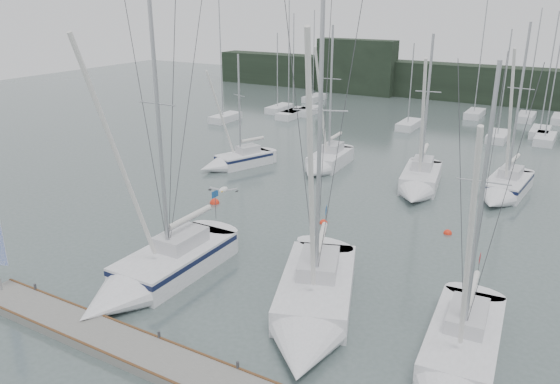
{
  "coord_description": "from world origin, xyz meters",
  "views": [
    {
      "loc": [
        12.23,
        -18.4,
        13.92
      ],
      "look_at": [
        -1.37,
        5.0,
        4.24
      ],
      "focal_mm": 35.0,
      "sensor_mm": 36.0,
      "label": 1
    }
  ],
  "objects": [
    {
      "name": "buoy_c",
      "position": [
        -10.18,
        10.83,
        0.0
      ],
      "size": [
        0.69,
        0.69,
        0.69
      ],
      "primitive_type": "sphere",
      "color": "red",
      "rests_on": "ground"
    },
    {
      "name": "sailboat_near_left",
      "position": [
        -5.79,
        -0.44,
        0.65
      ],
      "size": [
        3.2,
        10.41,
        15.47
      ],
      "rotation": [
        0.0,
        0.0,
        -0.0
      ],
      "color": "silver",
      "rests_on": "ground"
    },
    {
      "name": "buoy_a",
      "position": [
        -1.81,
        11.43,
        0.0
      ],
      "size": [
        0.52,
        0.52,
        0.52
      ],
      "primitive_type": "sphere",
      "color": "red",
      "rests_on": "ground"
    },
    {
      "name": "ground",
      "position": [
        0.0,
        0.0,
        0.0
      ],
      "size": [
        160.0,
        160.0,
        0.0
      ],
      "primitive_type": "plane",
      "color": "#4C5C59",
      "rests_on": "ground"
    },
    {
      "name": "sailboat_near_center",
      "position": [
        2.81,
        0.58,
        0.58
      ],
      "size": [
        6.73,
        10.98,
        16.04
      ],
      "rotation": [
        0.0,
        0.0,
        0.35
      ],
      "color": "silver",
      "rests_on": "ground"
    },
    {
      "name": "far_treeline",
      "position": [
        0.0,
        62.0,
        2.5
      ],
      "size": [
        90.0,
        4.0,
        5.0
      ],
      "primitive_type": "cube",
      "color": "black",
      "rests_on": "ground"
    },
    {
      "name": "sailboat_near_right",
      "position": [
        9.32,
        0.08,
        0.51
      ],
      "size": [
        3.5,
        9.82,
        12.88
      ],
      "rotation": [
        0.0,
        0.0,
        0.08
      ],
      "color": "silver",
      "rests_on": "ground"
    },
    {
      "name": "sailboat_mid_d",
      "position": [
        7.46,
        22.34,
        0.6
      ],
      "size": [
        3.2,
        7.8,
        13.2
      ],
      "rotation": [
        0.0,
        0.0,
        -0.08
      ],
      "color": "silver",
      "rests_on": "ground"
    },
    {
      "name": "sailboat_mid_c",
      "position": [
        1.72,
        20.47,
        0.63
      ],
      "size": [
        3.96,
        8.52,
        12.32
      ],
      "rotation": [
        0.0,
        0.0,
        0.17
      ],
      "color": "silver",
      "rests_on": "ground"
    },
    {
      "name": "mast_forest",
      "position": [
        4.63,
        43.7,
        0.48
      ],
      "size": [
        56.93,
        26.67,
        14.64
      ],
      "color": "silver",
      "rests_on": "ground"
    },
    {
      "name": "sailboat_mid_b",
      "position": [
        -6.92,
        22.04,
        0.57
      ],
      "size": [
        2.88,
        7.61,
        12.62
      ],
      "rotation": [
        0.0,
        0.0,
        0.06
      ],
      "color": "silver",
      "rests_on": "ground"
    },
    {
      "name": "dock",
      "position": [
        0.0,
        -5.0,
        0.2
      ],
      "size": [
        24.0,
        2.0,
        0.4
      ],
      "primitive_type": "cube",
      "color": "slate",
      "rests_on": "ground"
    },
    {
      "name": "far_building_left",
      "position": [
        -20.0,
        60.0,
        4.0
      ],
      "size": [
        12.0,
        3.0,
        8.0
      ],
      "primitive_type": "cube",
      "color": "black",
      "rests_on": "ground"
    },
    {
      "name": "buoy_b",
      "position": [
        5.62,
        13.84,
        0.0
      ],
      "size": [
        0.52,
        0.52,
        0.52
      ],
      "primitive_type": "sphere",
      "color": "red",
      "rests_on": "ground"
    },
    {
      "name": "sailboat_mid_a",
      "position": [
        -14.01,
        18.62,
        0.54
      ],
      "size": [
        4.62,
        7.08,
        10.26
      ],
      "rotation": [
        0.0,
        0.0,
        -0.39
      ],
      "color": "silver",
      "rests_on": "ground"
    },
    {
      "name": "seagull",
      "position": [
        -0.05,
        -1.78,
        6.67
      ],
      "size": [
        1.09,
        0.55,
        0.22
      ],
      "rotation": [
        0.0,
        0.0,
        0.37
      ],
      "color": "white",
      "rests_on": "ground"
    }
  ]
}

